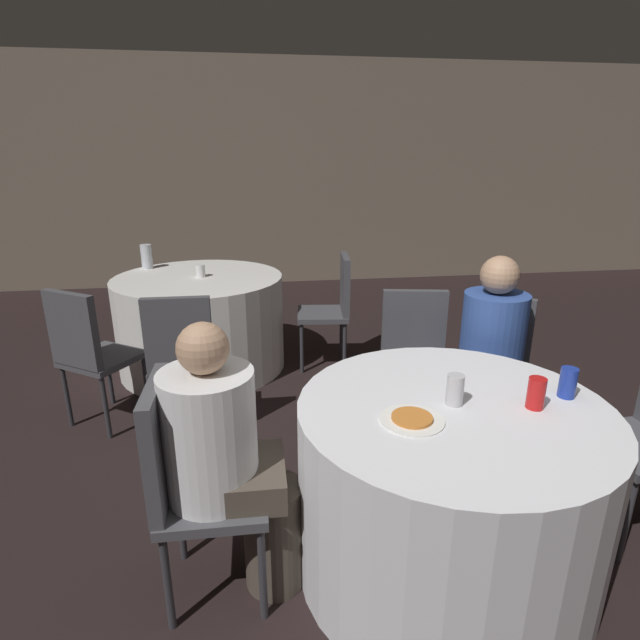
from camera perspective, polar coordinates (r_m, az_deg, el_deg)
name	(u,v)px	position (r m, az deg, el deg)	size (l,w,h in m)	color
ground_plane	(404,588)	(2.32, 9.61, -27.95)	(16.00, 16.00, 0.00)	black
wall_back	(289,176)	(6.72, -3.56, 16.15)	(16.00, 0.06, 2.80)	#7A6B5B
table_near	(447,488)	(2.21, 14.27, -18.16)	(1.21, 1.21, 0.76)	silver
table_far	(201,322)	(4.14, -13.40, -0.26)	(1.32, 1.32, 0.76)	white
chair_near_north	(414,354)	(3.00, 10.73, -3.89)	(0.47, 0.47, 0.92)	#47474C
chair_near_northeast	(492,362)	(3.01, 19.03, -4.54)	(0.56, 0.56, 0.92)	#47474C
chair_near_west	(187,473)	(2.00, -14.97, -16.53)	(0.41, 0.41, 0.92)	#47474C
chair_far_east	(334,301)	(4.01, 1.63, 2.18)	(0.44, 0.44, 0.92)	#47474C
chair_far_southwest	(88,347)	(3.37, -24.98, -2.84)	(0.55, 0.55, 0.92)	#47474C
chair_far_south	(182,353)	(3.08, -15.47, -3.68)	(0.41, 0.41, 0.92)	#47474C
person_blue_shirt	(488,364)	(2.85, 18.64, -4.75)	(0.46, 0.48, 1.17)	#282828
person_white_shirt	(231,462)	(1.97, -10.14, -15.72)	(0.51, 0.34, 1.13)	#4C4238
pizza_plate_near	(412,419)	(1.87, 10.47, -11.05)	(0.24, 0.24, 0.02)	white
soda_can_silver	(455,390)	(1.99, 15.18, -7.72)	(0.07, 0.07, 0.12)	silver
soda_can_red	(536,393)	(2.06, 23.47, -7.68)	(0.07, 0.07, 0.12)	red
soda_can_blue	(568,383)	(2.21, 26.47, -6.43)	(0.07, 0.07, 0.12)	#1E38A5
bottle_far	(147,257)	(4.43, -19.21, 6.86)	(0.09, 0.09, 0.20)	silver
cup_far	(200,271)	(4.02, -13.50, 5.50)	(0.07, 0.07, 0.10)	white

